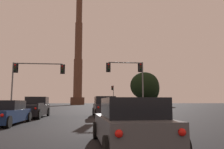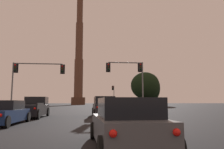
{
  "view_description": "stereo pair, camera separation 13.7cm",
  "coord_description": "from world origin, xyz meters",
  "px_view_note": "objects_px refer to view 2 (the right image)",
  "views": [
    {
      "loc": [
        1.68,
        0.01,
        1.31
      ],
      "look_at": [
        4.93,
        31.23,
        5.31
      ],
      "focal_mm": 35.0,
      "sensor_mm": 36.0,
      "label": 1
    },
    {
      "loc": [
        1.81,
        -0.01,
        1.31
      ],
      "look_at": [
        4.93,
        31.23,
        5.31
      ],
      "focal_mm": 35.0,
      "sensor_mm": 36.0,
      "label": 2
    }
  ],
  "objects_px": {
    "pickup_truck_left_lane_front": "(33,108)",
    "hatchback_right_lane_third": "(126,125)",
    "traffic_light_overhead_left": "(30,74)",
    "traffic_light_overhead_right": "(131,74)",
    "traffic_light_far_right": "(113,93)",
    "sedan_left_lane_second": "(4,113)",
    "suv_right_lane_front": "(104,107)",
    "smokestack": "(79,57)"
  },
  "relations": [
    {
      "from": "hatchback_right_lane_third",
      "to": "traffic_light_overhead_left",
      "type": "distance_m",
      "value": 23.93
    },
    {
      "from": "sedan_left_lane_second",
      "to": "traffic_light_far_right",
      "type": "bearing_deg",
      "value": 76.72
    },
    {
      "from": "hatchback_right_lane_third",
      "to": "smokestack",
      "type": "height_order",
      "value": "smokestack"
    },
    {
      "from": "pickup_truck_left_lane_front",
      "to": "traffic_light_overhead_left",
      "type": "distance_m",
      "value": 9.69
    },
    {
      "from": "suv_right_lane_front",
      "to": "traffic_light_far_right",
      "type": "bearing_deg",
      "value": 80.93
    },
    {
      "from": "pickup_truck_left_lane_front",
      "to": "hatchback_right_lane_third",
      "type": "xyz_separation_m",
      "value": [
        6.05,
        -13.51,
        -0.14
      ]
    },
    {
      "from": "hatchback_right_lane_third",
      "to": "traffic_light_overhead_right",
      "type": "bearing_deg",
      "value": 76.16
    },
    {
      "from": "pickup_truck_left_lane_front",
      "to": "smokestack",
      "type": "bearing_deg",
      "value": 89.48
    },
    {
      "from": "pickup_truck_left_lane_front",
      "to": "traffic_light_far_right",
      "type": "xyz_separation_m",
      "value": [
        11.65,
        42.55,
        3.19
      ]
    },
    {
      "from": "hatchback_right_lane_third",
      "to": "traffic_light_far_right",
      "type": "height_order",
      "value": "traffic_light_far_right"
    },
    {
      "from": "traffic_light_overhead_left",
      "to": "smokestack",
      "type": "xyz_separation_m",
      "value": [
        1.52,
        84.92,
        19.81
      ]
    },
    {
      "from": "pickup_truck_left_lane_front",
      "to": "hatchback_right_lane_third",
      "type": "height_order",
      "value": "pickup_truck_left_lane_front"
    },
    {
      "from": "pickup_truck_left_lane_front",
      "to": "suv_right_lane_front",
      "type": "xyz_separation_m",
      "value": [
        6.32,
        0.88,
        0.09
      ]
    },
    {
      "from": "pickup_truck_left_lane_front",
      "to": "traffic_light_overhead_right",
      "type": "xyz_separation_m",
      "value": [
        10.23,
        7.76,
        4.18
      ]
    },
    {
      "from": "hatchback_right_lane_third",
      "to": "traffic_light_overhead_right",
      "type": "relative_size",
      "value": 0.64
    },
    {
      "from": "traffic_light_overhead_right",
      "to": "traffic_light_overhead_left",
      "type": "bearing_deg",
      "value": 177.17
    },
    {
      "from": "sedan_left_lane_second",
      "to": "hatchback_right_lane_third",
      "type": "relative_size",
      "value": 1.13
    },
    {
      "from": "pickup_truck_left_lane_front",
      "to": "smokestack",
      "type": "height_order",
      "value": "smokestack"
    },
    {
      "from": "hatchback_right_lane_third",
      "to": "smokestack",
      "type": "distance_m",
      "value": 109.72
    },
    {
      "from": "traffic_light_overhead_left",
      "to": "traffic_light_far_right",
      "type": "distance_m",
      "value": 37.03
    },
    {
      "from": "traffic_light_overhead_left",
      "to": "traffic_light_far_right",
      "type": "relative_size",
      "value": 1.09
    },
    {
      "from": "traffic_light_overhead_left",
      "to": "traffic_light_overhead_right",
      "type": "distance_m",
      "value": 12.87
    },
    {
      "from": "sedan_left_lane_second",
      "to": "hatchback_right_lane_third",
      "type": "bearing_deg",
      "value": -49.59
    },
    {
      "from": "hatchback_right_lane_third",
      "to": "smokestack",
      "type": "bearing_deg",
      "value": 91.11
    },
    {
      "from": "pickup_truck_left_lane_front",
      "to": "traffic_light_far_right",
      "type": "relative_size",
      "value": 0.91
    },
    {
      "from": "sedan_left_lane_second",
      "to": "hatchback_right_lane_third",
      "type": "height_order",
      "value": "hatchback_right_lane_third"
    },
    {
      "from": "sedan_left_lane_second",
      "to": "suv_right_lane_front",
      "type": "distance_m",
      "value": 9.57
    },
    {
      "from": "traffic_light_overhead_right",
      "to": "suv_right_lane_front",
      "type": "bearing_deg",
      "value": -119.67
    },
    {
      "from": "traffic_light_overhead_left",
      "to": "traffic_light_far_right",
      "type": "xyz_separation_m",
      "value": [
        14.27,
        34.16,
        -0.89
      ]
    },
    {
      "from": "pickup_truck_left_lane_front",
      "to": "suv_right_lane_front",
      "type": "height_order",
      "value": "suv_right_lane_front"
    },
    {
      "from": "traffic_light_far_right",
      "to": "suv_right_lane_front",
      "type": "bearing_deg",
      "value": -97.29
    },
    {
      "from": "pickup_truck_left_lane_front",
      "to": "traffic_light_overhead_left",
      "type": "height_order",
      "value": "traffic_light_overhead_left"
    },
    {
      "from": "traffic_light_overhead_left",
      "to": "traffic_light_overhead_right",
      "type": "xyz_separation_m",
      "value": [
        12.85,
        -0.63,
        0.1
      ]
    },
    {
      "from": "traffic_light_far_right",
      "to": "smokestack",
      "type": "bearing_deg",
      "value": 104.09
    },
    {
      "from": "pickup_truck_left_lane_front",
      "to": "traffic_light_overhead_left",
      "type": "xyz_separation_m",
      "value": [
        -2.62,
        8.39,
        4.07
      ]
    },
    {
      "from": "pickup_truck_left_lane_front",
      "to": "traffic_light_far_right",
      "type": "height_order",
      "value": "traffic_light_far_right"
    },
    {
      "from": "hatchback_right_lane_third",
      "to": "traffic_light_far_right",
      "type": "distance_m",
      "value": 56.44
    },
    {
      "from": "suv_right_lane_front",
      "to": "pickup_truck_left_lane_front",
      "type": "bearing_deg",
      "value": -173.86
    },
    {
      "from": "traffic_light_overhead_right",
      "to": "hatchback_right_lane_third",
      "type": "bearing_deg",
      "value": -101.13
    },
    {
      "from": "sedan_left_lane_second",
      "to": "suv_right_lane_front",
      "type": "bearing_deg",
      "value": 48.21
    },
    {
      "from": "hatchback_right_lane_third",
      "to": "traffic_light_overhead_right",
      "type": "xyz_separation_m",
      "value": [
        4.19,
        21.27,
        4.31
      ]
    },
    {
      "from": "sedan_left_lane_second",
      "to": "pickup_truck_left_lane_front",
      "type": "relative_size",
      "value": 0.85
    }
  ]
}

